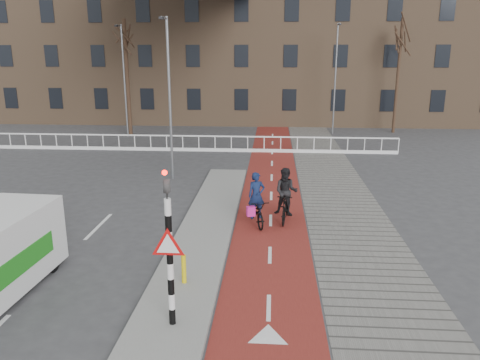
{
  "coord_description": "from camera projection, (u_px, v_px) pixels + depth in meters",
  "views": [
    {
      "loc": [
        1.52,
        -10.95,
        5.87
      ],
      "look_at": [
        0.39,
        5.0,
        1.5
      ],
      "focal_mm": 35.0,
      "sensor_mm": 36.0,
      "label": 1
    }
  ],
  "objects": [
    {
      "name": "curb_island",
      "position": [
        206.0,
        227.0,
        16.07
      ],
      "size": [
        1.8,
        16.0,
        0.12
      ],
      "primitive_type": "cube",
      "color": "gray",
      "rests_on": "ground"
    },
    {
      "name": "tree_mid",
      "position": [
        127.0,
        78.0,
        33.5
      ],
      "size": [
        0.28,
        0.28,
        8.14
      ],
      "primitive_type": "cylinder",
      "color": "#322016",
      "rests_on": "ground"
    },
    {
      "name": "streetlight_near",
      "position": [
        170.0,
        101.0,
        21.61
      ],
      "size": [
        0.12,
        0.12,
        7.42
      ],
      "primitive_type": "cylinder",
      "color": "slate",
      "rests_on": "ground"
    },
    {
      "name": "railing",
      "position": [
        167.0,
        146.0,
        28.81
      ],
      "size": [
        28.0,
        0.1,
        0.99
      ],
      "color": "silver",
      "rests_on": "ground"
    },
    {
      "name": "sidewalk",
      "position": [
        332.0,
        184.0,
        21.51
      ],
      "size": [
        3.0,
        60.0,
        0.01
      ],
      "primitive_type": "cube",
      "color": "slate",
      "rests_on": "ground"
    },
    {
      "name": "traffic_signal",
      "position": [
        169.0,
        245.0,
        9.76
      ],
      "size": [
        0.8,
        0.8,
        3.68
      ],
      "color": "black",
      "rests_on": "curb_island"
    },
    {
      "name": "tree_right",
      "position": [
        398.0,
        77.0,
        34.45
      ],
      "size": [
        0.22,
        0.22,
        8.25
      ],
      "primitive_type": "cylinder",
      "color": "#322016",
      "rests_on": "ground"
    },
    {
      "name": "bike_lane",
      "position": [
        272.0,
        183.0,
        21.71
      ],
      "size": [
        2.5,
        60.0,
        0.01
      ],
      "primitive_type": "cube",
      "color": "maroon",
      "rests_on": "ground"
    },
    {
      "name": "streetlight_left",
      "position": [
        125.0,
        82.0,
        32.83
      ],
      "size": [
        0.12,
        0.12,
        7.72
      ],
      "primitive_type": "cylinder",
      "color": "slate",
      "rests_on": "ground"
    },
    {
      "name": "streetlight_right",
      "position": [
        335.0,
        80.0,
        34.01
      ],
      "size": [
        0.12,
        0.12,
        7.88
      ],
      "primitive_type": "cylinder",
      "color": "slate",
      "rests_on": "ground"
    },
    {
      "name": "ground",
      "position": [
        212.0,
        285.0,
        12.19
      ],
      "size": [
        120.0,
        120.0,
        0.0
      ],
      "primitive_type": "plane",
      "color": "#38383A",
      "rests_on": "ground"
    },
    {
      "name": "cyclist_far",
      "position": [
        286.0,
        200.0,
        16.62
      ],
      "size": [
        0.92,
        1.88,
        1.96
      ],
      "rotation": [
        0.0,
        0.0,
        -0.15
      ],
      "color": "black",
      "rests_on": "bike_lane"
    },
    {
      "name": "bollard",
      "position": [
        184.0,
        269.0,
        12.0
      ],
      "size": [
        0.12,
        0.12,
        0.77
      ],
      "primitive_type": "cylinder",
      "color": "yellow",
      "rests_on": "curb_island"
    },
    {
      "name": "cyclist_near",
      "position": [
        256.0,
        207.0,
        16.36
      ],
      "size": [
        1.13,
        1.89,
        1.88
      ],
      "rotation": [
        0.0,
        0.0,
        0.3
      ],
      "color": "black",
      "rests_on": "bike_lane"
    },
    {
      "name": "townhouse_row",
      "position": [
        223.0,
        30.0,
        41.12
      ],
      "size": [
        46.0,
        10.0,
        15.9
      ],
      "color": "#7F6047",
      "rests_on": "ground"
    }
  ]
}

